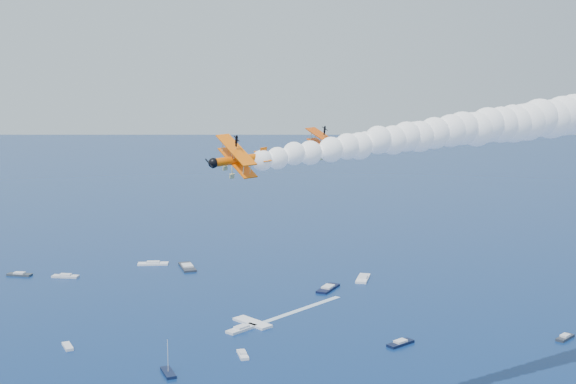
{
  "coord_description": "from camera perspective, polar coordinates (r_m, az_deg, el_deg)",
  "views": [
    {
      "loc": [
        -11.1,
        -75.39,
        66.4
      ],
      "look_at": [
        -3.71,
        29.29,
        50.92
      ],
      "focal_mm": 44.58,
      "sensor_mm": 36.0,
      "label": 1
    }
  ],
  "objects": [
    {
      "name": "spectator_boats",
      "position": [
        202.77,
        -3.07,
        -10.63
      ],
      "size": [
        194.48,
        167.28,
        0.7
      ],
      "color": "silver",
      "rests_on": "ground"
    },
    {
      "name": "boat_wakes",
      "position": [
        181.35,
        -15.46,
        -13.39
      ],
      "size": [
        139.88,
        139.22,
        0.04
      ],
      "color": "white",
      "rests_on": "ground"
    },
    {
      "name": "smoke_trail_trail",
      "position": [
        111.05,
        13.22,
        4.78
      ],
      "size": [
        74.57,
        56.44,
        12.79
      ],
      "primitive_type": null,
      "rotation": [
        0.0,
        0.0,
        3.54
      ],
      "color": "white"
    },
    {
      "name": "smoke_trail_lead",
      "position": [
        140.4,
        15.54,
        5.27
      ],
      "size": [
        74.67,
        58.92,
        12.79
      ],
      "primitive_type": null,
      "rotation": [
        0.0,
        0.0,
        3.57
      ],
      "color": "white"
    },
    {
      "name": "biplane_lead",
      "position": [
        118.67,
        3.05,
        3.72
      ],
      "size": [
        11.53,
        12.86,
        8.47
      ],
      "primitive_type": null,
      "rotation": [
        -0.3,
        0.07,
        3.57
      ],
      "color": "#DA4704"
    },
    {
      "name": "biplane_trail",
      "position": [
        92.44,
        -3.91,
        2.59
      ],
      "size": [
        11.5,
        12.93,
        8.96
      ],
      "primitive_type": null,
      "rotation": [
        -0.36,
        0.07,
        3.54
      ],
      "color": "#F76205"
    }
  ]
}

